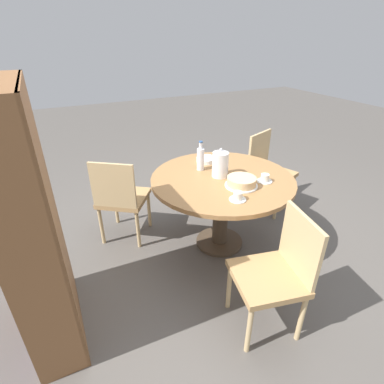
# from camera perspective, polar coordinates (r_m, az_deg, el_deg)

# --- Properties ---
(ground_plane) EXTENTS (14.00, 14.00, 0.00)m
(ground_plane) POSITION_cam_1_polar(r_m,az_deg,el_deg) (2.98, 5.17, -9.57)
(ground_plane) COLOR #56514C
(dining_table) EXTENTS (1.24, 1.24, 0.71)m
(dining_table) POSITION_cam_1_polar(r_m,az_deg,el_deg) (2.66, 5.70, 0.27)
(dining_table) COLOR #473828
(dining_table) RESTS_ON ground_plane
(chair_a) EXTENTS (0.54, 0.54, 0.86)m
(chair_a) POSITION_cam_1_polar(r_m,az_deg,el_deg) (3.46, 14.28, 4.19)
(chair_a) COLOR tan
(chair_a) RESTS_ON ground_plane
(chair_b) EXTENTS (0.59, 0.59, 0.86)m
(chair_b) POSITION_cam_1_polar(r_m,az_deg,el_deg) (2.86, -13.37, -0.96)
(chair_b) COLOR tan
(chair_b) RESTS_ON ground_plane
(chair_c) EXTENTS (0.50, 0.50, 0.86)m
(chair_c) POSITION_cam_1_polar(r_m,az_deg,el_deg) (2.06, 15.79, -14.32)
(chair_c) COLOR tan
(chair_c) RESTS_ON ground_plane
(bookshelf) EXTENTS (0.82, 0.28, 1.63)m
(bookshelf) POSITION_cam_1_polar(r_m,az_deg,el_deg) (1.97, -27.54, -6.20)
(bookshelf) COLOR brown
(bookshelf) RESTS_ON ground_plane
(coffee_pot) EXTENTS (0.14, 0.14, 0.26)m
(coffee_pot) POSITION_cam_1_polar(r_m,az_deg,el_deg) (2.58, 5.42, 5.39)
(coffee_pot) COLOR silver
(coffee_pot) RESTS_ON dining_table
(water_bottle) EXTENTS (0.07, 0.07, 0.27)m
(water_bottle) POSITION_cam_1_polar(r_m,az_deg,el_deg) (2.70, 1.64, 6.42)
(water_bottle) COLOR silver
(water_bottle) RESTS_ON dining_table
(cake_main) EXTENTS (0.27, 0.27, 0.08)m
(cake_main) POSITION_cam_1_polar(r_m,az_deg,el_deg) (2.46, 9.40, 1.89)
(cake_main) COLOR white
(cake_main) RESTS_ON dining_table
(cup_a) EXTENTS (0.13, 0.13, 0.07)m
(cup_a) POSITION_cam_1_polar(r_m,az_deg,el_deg) (2.25, 8.71, -0.90)
(cup_a) COLOR silver
(cup_a) RESTS_ON dining_table
(cup_b) EXTENTS (0.13, 0.13, 0.07)m
(cup_b) POSITION_cam_1_polar(r_m,az_deg,el_deg) (2.58, 13.70, 2.49)
(cup_b) COLOR silver
(cup_b) RESTS_ON dining_table
(plate_stack) EXTENTS (0.19, 0.19, 0.04)m
(plate_stack) POSITION_cam_1_polar(r_m,az_deg,el_deg) (2.91, 2.72, 6.19)
(plate_stack) COLOR white
(plate_stack) RESTS_ON dining_table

